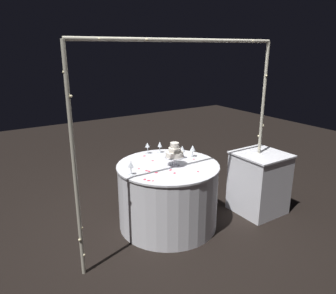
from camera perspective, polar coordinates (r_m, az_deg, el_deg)
name	(u,v)px	position (r m, az deg, el deg)	size (l,w,h in m)	color
ground_plane	(168,224)	(3.98, 0.00, -13.43)	(12.00, 12.00, 0.00)	black
decorative_arch	(185,112)	(3.22, 2.99, 6.24)	(2.34, 0.06, 2.11)	#B7B29E
main_table	(168,195)	(3.80, 0.00, -8.51)	(1.17, 1.17, 0.76)	white
side_table	(259,183)	(4.26, 15.78, -6.06)	(0.59, 0.59, 0.78)	white
tiered_cake	(175,153)	(3.58, 1.16, -1.00)	(0.22, 0.22, 0.27)	silver
wine_glass_0	(182,149)	(3.82, 2.55, -0.38)	(0.07, 0.07, 0.16)	silver
wine_glass_1	(193,148)	(3.89, 4.38, -0.24)	(0.07, 0.07, 0.15)	silver
wine_glass_2	(160,145)	(4.03, -1.46, 0.39)	(0.06, 0.06, 0.15)	silver
wine_glass_3	(147,146)	(3.99, -3.65, 0.25)	(0.06, 0.06, 0.14)	silver
wine_glass_4	(131,165)	(3.35, -6.59, -3.18)	(0.06, 0.06, 0.15)	silver
rose_petal_0	(153,161)	(3.78, -2.72, -2.43)	(0.03, 0.02, 0.00)	#E02D47
rose_petal_1	(149,181)	(3.23, -3.42, -5.94)	(0.04, 0.03, 0.00)	#E02D47
rose_petal_2	(156,173)	(3.42, -2.08, -4.54)	(0.04, 0.03, 0.00)	#E02D47
rose_petal_3	(149,171)	(3.46, -3.40, -4.30)	(0.04, 0.03, 0.00)	#E02D47
rose_petal_4	(171,170)	(3.49, 0.45, -4.08)	(0.04, 0.03, 0.00)	#E02D47
rose_petal_5	(146,171)	(3.48, -3.83, -4.18)	(0.03, 0.02, 0.00)	#E02D47
rose_petal_6	(194,159)	(3.83, 4.56, -2.15)	(0.03, 0.02, 0.00)	#E02D47
rose_petal_7	(198,172)	(3.46, 5.33, -4.35)	(0.03, 0.02, 0.00)	#E02D47
rose_petal_8	(153,181)	(3.22, -2.67, -5.99)	(0.02, 0.02, 0.00)	#E02D47
rose_petal_9	(179,159)	(3.83, 1.90, -2.13)	(0.03, 0.02, 0.00)	#E02D47
rose_petal_10	(139,169)	(3.54, -5.18, -3.84)	(0.03, 0.02, 0.00)	#E02D47
rose_petal_11	(144,156)	(3.95, -4.20, -1.57)	(0.04, 0.03, 0.00)	#E02D47
rose_petal_12	(145,179)	(3.26, -4.13, -5.73)	(0.04, 0.02, 0.00)	#E02D47
rose_petal_13	(175,173)	(3.41, 1.17, -4.62)	(0.04, 0.03, 0.00)	#E02D47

